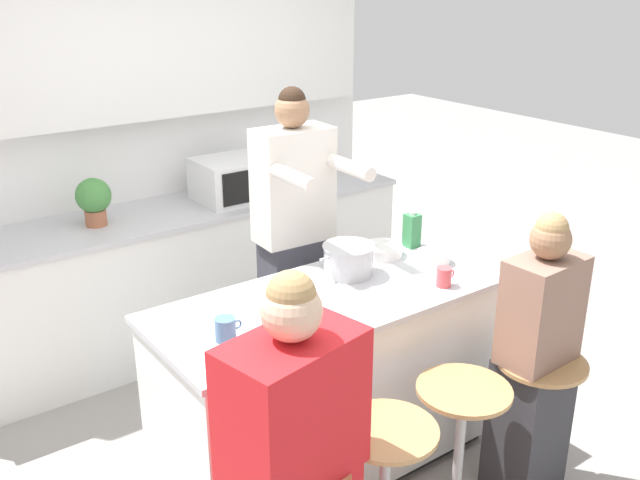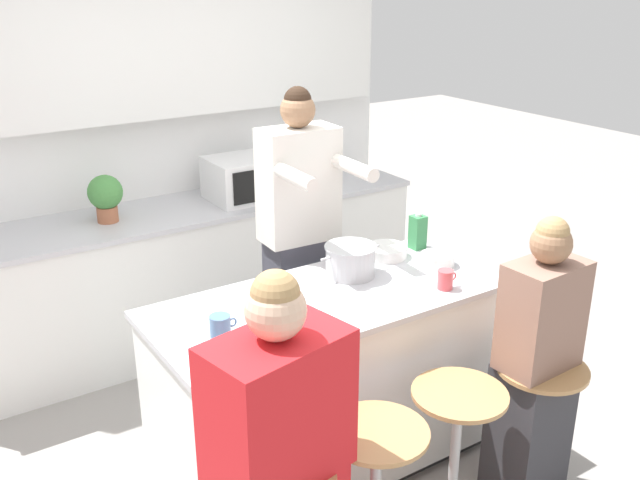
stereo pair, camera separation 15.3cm
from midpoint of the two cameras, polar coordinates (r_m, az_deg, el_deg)
ground_plane at (r=3.75m, az=1.85°, el=-17.52°), size 16.00×16.00×0.00m
wall_back at (r=4.71m, az=-11.70°, el=10.89°), size 3.35×0.22×2.70m
back_counter at (r=4.74m, az=-9.32°, el=-2.63°), size 3.11×0.66×0.91m
kitchen_island at (r=3.47m, az=1.94°, el=-11.40°), size 1.66×0.72×0.94m
bar_stool_center_right at (r=3.24m, az=12.14°, el=-16.23°), size 0.40×0.40×0.70m
bar_stool_rightmost at (r=3.49m, az=18.08°, el=-13.80°), size 0.40×0.40×0.70m
person_cooking at (r=3.82m, az=-0.47°, el=-1.28°), size 0.42×0.57×1.79m
person_wrapped_blanket at (r=2.60m, az=-1.48°, el=-18.26°), size 0.53×0.37×1.46m
person_seated_near at (r=3.37m, az=18.06°, el=-10.41°), size 0.36×0.28×1.39m
cooking_pot at (r=3.44m, az=3.72°, el=-1.66°), size 0.34×0.25×0.15m
fruit_bowl at (r=3.69m, az=6.49°, el=-0.92°), size 0.21×0.21×0.06m
mixing_bowl_steel at (r=3.62m, az=10.56°, el=-1.56°), size 0.17×0.17×0.06m
coffee_cup_near at (r=3.37m, az=11.30°, el=-3.13°), size 0.10×0.07×0.09m
coffee_cup_far at (r=2.90m, az=-6.47°, el=-6.93°), size 0.12×0.09×0.10m
juice_carton at (r=3.80m, az=8.96°, el=0.64°), size 0.07×0.07×0.20m
microwave at (r=4.67m, az=-4.87°, el=5.00°), size 0.51×0.40×0.27m
potted_plant at (r=4.36m, az=-15.83°, el=3.45°), size 0.21×0.21×0.29m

